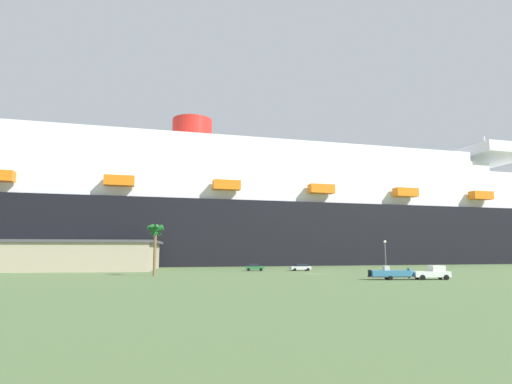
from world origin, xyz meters
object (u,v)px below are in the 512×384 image
small_boat_on_trailer (394,273)px  street_lamp (385,251)px  pickup_truck (432,273)px  palm_tree (155,234)px  parked_car_green_wagon (254,267)px  parked_car_silver_sedan (301,267)px  cruise_ship (305,216)px

small_boat_on_trailer → street_lamp: 21.11m
pickup_truck → palm_tree: (-44.41, 15.00, 6.41)m
small_boat_on_trailer → parked_car_green_wagon: (-17.89, 31.76, -0.13)m
street_lamp → parked_car_silver_sedan: 19.29m
pickup_truck → small_boat_on_trailer: pickup_truck is taller
cruise_ship → small_boat_on_trailer: 82.25m
street_lamp → parked_car_green_wagon: 28.76m
cruise_ship → pickup_truck: bearing=-90.7°
parked_car_green_wagon → cruise_ship: bearing=62.9°
pickup_truck → parked_car_green_wagon: (-23.94, 32.35, -0.21)m
cruise_ship → small_boat_on_trailer: size_ratio=35.64×
cruise_ship → parked_car_silver_sedan: 54.27m
pickup_truck → parked_car_silver_sedan: bearing=113.4°
cruise_ship → pickup_truck: size_ratio=53.33×
pickup_truck → parked_car_silver_sedan: 33.99m
parked_car_silver_sedan → parked_car_green_wagon: (-10.47, 1.15, -0.00)m
palm_tree → parked_car_silver_sedan: palm_tree is taller
pickup_truck → small_boat_on_trailer: bearing=174.4°
small_boat_on_trailer → parked_car_green_wagon: size_ratio=1.94×
parked_car_silver_sedan → parked_car_green_wagon: bearing=173.7°
pickup_truck → parked_car_green_wagon: size_ratio=1.30×
small_boat_on_trailer → parked_car_silver_sedan: size_ratio=1.80×
cruise_ship → small_boat_on_trailer: (-7.01, -80.38, -16.01)m
pickup_truck → street_lamp: 20.26m
street_lamp → parked_car_green_wagon: (-25.67, 12.45, -3.60)m
cruise_ship → parked_car_silver_sedan: bearing=-106.2°
small_boat_on_trailer → palm_tree: (-38.35, 14.41, 6.50)m
parked_car_silver_sedan → palm_tree: bearing=-152.3°
small_boat_on_trailer → palm_tree: size_ratio=0.93×
street_lamp → parked_car_silver_sedan: size_ratio=1.39×
cruise_ship → parked_car_silver_sedan: cruise_ship is taller
street_lamp → parked_car_silver_sedan: (-15.21, 11.30, -3.60)m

